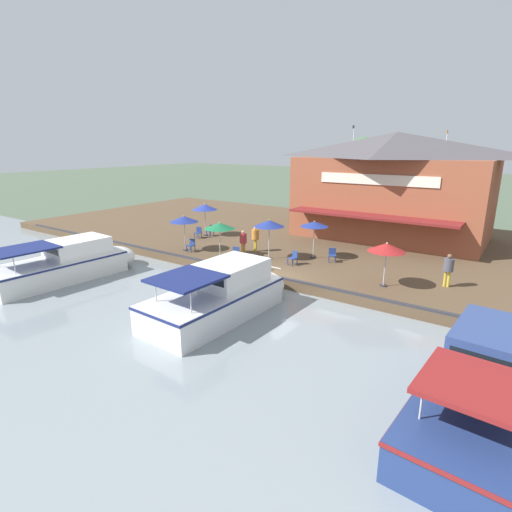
{
  "coord_description": "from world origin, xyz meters",
  "views": [
    {
      "loc": [
        17.52,
        11.23,
        7.64
      ],
      "look_at": [
        -1.0,
        -1.7,
        1.3
      ],
      "focal_mm": 28.0,
      "sensor_mm": 36.0,
      "label": 1
    }
  ],
  "objects_px": {
    "patio_umbrella_back_row": "(184,219)",
    "cafe_chair_mid_patio": "(235,253)",
    "tree_behind_restaurant": "(332,169)",
    "person_at_quay_edge": "(449,266)",
    "patio_umbrella_far_corner": "(205,207)",
    "motorboat_second_along": "(73,262)",
    "patio_umbrella_near_quay_edge": "(269,223)",
    "motorboat_fourth_along": "(226,293)",
    "mooring_post": "(254,263)",
    "person_mid_patio": "(243,240)",
    "waterfront_restaurant": "(393,185)",
    "patio_umbrella_by_entrance": "(387,247)",
    "cafe_chair_beside_entrance": "(293,257)",
    "person_near_entrance": "(255,236)",
    "cafe_chair_under_first_umbrella": "(191,245)",
    "cafe_chair_far_corner_seat": "(211,230)",
    "cafe_chair_facing_river": "(332,254)",
    "motorboat_distant_upstream": "(493,381)",
    "patio_umbrella_mid_patio_left": "(314,224)",
    "tree_downstream_bank": "(362,164)",
    "cafe_chair_back_row_seat": "(198,232)",
    "patio_umbrella_mid_patio_right": "(219,226)"
  },
  "relations": [
    {
      "from": "patio_umbrella_back_row",
      "to": "cafe_chair_mid_patio",
      "type": "xyz_separation_m",
      "value": [
        0.02,
        4.37,
        -1.69
      ]
    },
    {
      "from": "tree_behind_restaurant",
      "to": "person_at_quay_edge",
      "type": "bearing_deg",
      "value": 42.1
    },
    {
      "from": "patio_umbrella_far_corner",
      "to": "motorboat_second_along",
      "type": "relative_size",
      "value": 0.3
    },
    {
      "from": "patio_umbrella_near_quay_edge",
      "to": "motorboat_fourth_along",
      "type": "relative_size",
      "value": 0.32
    },
    {
      "from": "patio_umbrella_back_row",
      "to": "mooring_post",
      "type": "relative_size",
      "value": 2.4
    },
    {
      "from": "person_mid_patio",
      "to": "waterfront_restaurant",
      "type": "bearing_deg",
      "value": 150.59
    },
    {
      "from": "patio_umbrella_by_entrance",
      "to": "person_at_quay_edge",
      "type": "distance_m",
      "value": 3.33
    },
    {
      "from": "patio_umbrella_far_corner",
      "to": "motorboat_fourth_along",
      "type": "distance_m",
      "value": 14.26
    },
    {
      "from": "motorboat_second_along",
      "to": "mooring_post",
      "type": "bearing_deg",
      "value": 121.71
    },
    {
      "from": "cafe_chair_beside_entrance",
      "to": "tree_behind_restaurant",
      "type": "xyz_separation_m",
      "value": [
        -15.7,
        -4.83,
        4.27
      ]
    },
    {
      "from": "cafe_chair_beside_entrance",
      "to": "motorboat_fourth_along",
      "type": "height_order",
      "value": "motorboat_fourth_along"
    },
    {
      "from": "patio_umbrella_by_entrance",
      "to": "person_near_entrance",
      "type": "bearing_deg",
      "value": -101.47
    },
    {
      "from": "cafe_chair_under_first_umbrella",
      "to": "motorboat_fourth_along",
      "type": "bearing_deg",
      "value": 53.56
    },
    {
      "from": "patio_umbrella_back_row",
      "to": "motorboat_second_along",
      "type": "bearing_deg",
      "value": -20.06
    },
    {
      "from": "person_mid_patio",
      "to": "tree_behind_restaurant",
      "type": "bearing_deg",
      "value": -176.48
    },
    {
      "from": "cafe_chair_far_corner_seat",
      "to": "cafe_chair_facing_river",
      "type": "xyz_separation_m",
      "value": [
        1.16,
        10.96,
        0.0
      ]
    },
    {
      "from": "patio_umbrella_back_row",
      "to": "cafe_chair_beside_entrance",
      "type": "bearing_deg",
      "value": 99.01
    },
    {
      "from": "patio_umbrella_far_corner",
      "to": "person_near_entrance",
      "type": "height_order",
      "value": "patio_umbrella_far_corner"
    },
    {
      "from": "patio_umbrella_back_row",
      "to": "person_near_entrance",
      "type": "xyz_separation_m",
      "value": [
        -2.5,
        4.14,
        -1.07
      ]
    },
    {
      "from": "patio_umbrella_far_corner",
      "to": "mooring_post",
      "type": "xyz_separation_m",
      "value": [
        5.42,
        8.59,
        -1.77
      ]
    },
    {
      "from": "motorboat_distant_upstream",
      "to": "cafe_chair_under_first_umbrella",
      "type": "bearing_deg",
      "value": -109.53
    },
    {
      "from": "patio_umbrella_far_corner",
      "to": "patio_umbrella_near_quay_edge",
      "type": "bearing_deg",
      "value": 70.58
    },
    {
      "from": "patio_umbrella_mid_patio_left",
      "to": "motorboat_fourth_along",
      "type": "height_order",
      "value": "patio_umbrella_mid_patio_left"
    },
    {
      "from": "patio_umbrella_by_entrance",
      "to": "motorboat_second_along",
      "type": "bearing_deg",
      "value": -65.26
    },
    {
      "from": "patio_umbrella_back_row",
      "to": "cafe_chair_beside_entrance",
      "type": "distance_m",
      "value": 8.11
    },
    {
      "from": "motorboat_distant_upstream",
      "to": "tree_downstream_bank",
      "type": "relative_size",
      "value": 1.22
    },
    {
      "from": "cafe_chair_back_row_seat",
      "to": "person_mid_patio",
      "type": "bearing_deg",
      "value": 71.95
    },
    {
      "from": "patio_umbrella_near_quay_edge",
      "to": "person_at_quay_edge",
      "type": "bearing_deg",
      "value": 94.73
    },
    {
      "from": "cafe_chair_beside_entrance",
      "to": "mooring_post",
      "type": "relative_size",
      "value": 0.85
    },
    {
      "from": "cafe_chair_far_corner_seat",
      "to": "cafe_chair_facing_river",
      "type": "bearing_deg",
      "value": 83.95
    },
    {
      "from": "motorboat_distant_upstream",
      "to": "person_at_quay_edge",
      "type": "bearing_deg",
      "value": -162.24
    },
    {
      "from": "patio_umbrella_back_row",
      "to": "cafe_chair_under_first_umbrella",
      "type": "distance_m",
      "value": 1.79
    },
    {
      "from": "motorboat_distant_upstream",
      "to": "tree_behind_restaurant",
      "type": "height_order",
      "value": "tree_behind_restaurant"
    },
    {
      "from": "cafe_chair_far_corner_seat",
      "to": "cafe_chair_back_row_seat",
      "type": "distance_m",
      "value": 1.14
    },
    {
      "from": "person_at_quay_edge",
      "to": "motorboat_distant_upstream",
      "type": "bearing_deg",
      "value": 17.76
    },
    {
      "from": "person_near_entrance",
      "to": "motorboat_fourth_along",
      "type": "distance_m",
      "value": 9.07
    },
    {
      "from": "patio_umbrella_back_row",
      "to": "motorboat_second_along",
      "type": "height_order",
      "value": "patio_umbrella_back_row"
    },
    {
      "from": "patio_umbrella_near_quay_edge",
      "to": "person_mid_patio",
      "type": "relative_size",
      "value": 1.56
    },
    {
      "from": "patio_umbrella_far_corner",
      "to": "motorboat_second_along",
      "type": "height_order",
      "value": "patio_umbrella_far_corner"
    },
    {
      "from": "cafe_chair_facing_river",
      "to": "motorboat_fourth_along",
      "type": "height_order",
      "value": "motorboat_fourth_along"
    },
    {
      "from": "patio_umbrella_back_row",
      "to": "cafe_chair_facing_river",
      "type": "relative_size",
      "value": 2.83
    },
    {
      "from": "patio_umbrella_far_corner",
      "to": "person_mid_patio",
      "type": "xyz_separation_m",
      "value": [
        2.9,
        5.93,
        -1.27
      ]
    },
    {
      "from": "motorboat_second_along",
      "to": "mooring_post",
      "type": "distance_m",
      "value": 10.69
    },
    {
      "from": "patio_umbrella_far_corner",
      "to": "cafe_chair_far_corner_seat",
      "type": "xyz_separation_m",
      "value": [
        -0.07,
        0.5,
        -1.8
      ]
    },
    {
      "from": "patio_umbrella_mid_patio_left",
      "to": "person_at_quay_edge",
      "type": "height_order",
      "value": "patio_umbrella_mid_patio_left"
    },
    {
      "from": "patio_umbrella_mid_patio_right",
      "to": "cafe_chair_mid_patio",
      "type": "bearing_deg",
      "value": 82.43
    },
    {
      "from": "person_mid_patio",
      "to": "cafe_chair_beside_entrance",
      "type": "bearing_deg",
      "value": 88.07
    },
    {
      "from": "waterfront_restaurant",
      "to": "tree_downstream_bank",
      "type": "distance_m",
      "value": 6.71
    },
    {
      "from": "cafe_chair_mid_patio",
      "to": "patio_umbrella_near_quay_edge",
      "type": "bearing_deg",
      "value": 135.11
    },
    {
      "from": "motorboat_fourth_along",
      "to": "motorboat_distant_upstream",
      "type": "relative_size",
      "value": 0.86
    }
  ]
}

